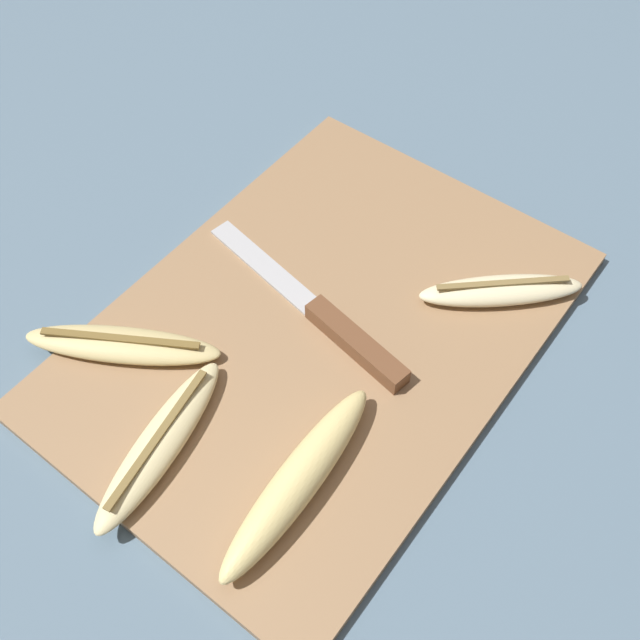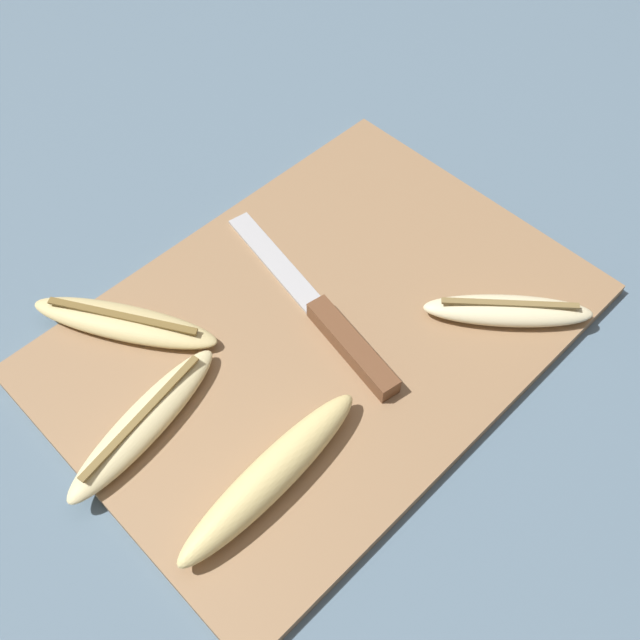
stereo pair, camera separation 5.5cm
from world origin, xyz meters
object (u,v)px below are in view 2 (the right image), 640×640
Objects in this scene: knife at (338,329)px; banana_soft_right at (144,422)px; banana_golden_short at (271,476)px; banana_spotted_left at (124,323)px; banana_pale_long at (508,311)px.

banana_soft_right is (-0.19, 0.05, 0.00)m from knife.
banana_spotted_left is (0.01, 0.21, -0.01)m from banana_golden_short.
banana_soft_right is 1.02× the size of banana_spotted_left.
knife is 0.16m from banana_pale_long.
banana_soft_right is at bearing 175.97° from knife.
banana_golden_short is 0.21m from banana_spotted_left.
banana_golden_short is 0.27m from banana_pale_long.
banana_pale_long is at bearing -6.73° from banana_golden_short.
banana_pale_long is 0.35m from banana_spotted_left.
banana_spotted_left is at bearing 137.41° from banana_pale_long.
knife is 0.16m from banana_golden_short.
banana_pale_long reaches higher than knife.
banana_spotted_left is at bearing 62.78° from banana_soft_right.
banana_soft_right reaches higher than knife.
banana_golden_short reaches higher than banana_pale_long.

